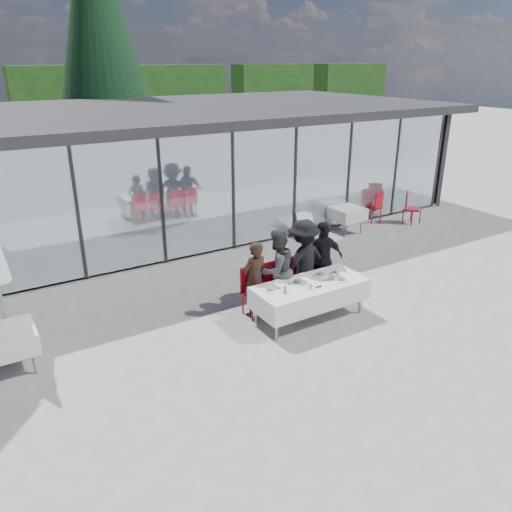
{
  "coord_description": "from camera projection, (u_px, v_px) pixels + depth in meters",
  "views": [
    {
      "loc": [
        -5.0,
        -6.96,
        4.75
      ],
      "look_at": [
        -0.0,
        1.2,
        0.97
      ],
      "focal_mm": 35.0,
      "sensor_mm": 36.0,
      "label": 1
    }
  ],
  "objects": [
    {
      "name": "plate_a",
      "position": [
        270.0,
        289.0,
        9.25
      ],
      "size": [
        0.29,
        0.29,
        0.07
      ],
      "color": "white",
      "rests_on": "dining_table"
    },
    {
      "name": "diner_chair_c",
      "position": [
        300.0,
        276.0,
        10.39
      ],
      "size": [
        0.44,
        0.44,
        0.97
      ],
      "color": "#B80C1A",
      "rests_on": "ground"
    },
    {
      "name": "plate_c",
      "position": [
        320.0,
        274.0,
        9.9
      ],
      "size": [
        0.29,
        0.29,
        0.07
      ],
      "color": "white",
      "rests_on": "dining_table"
    },
    {
      "name": "spare_chair_b",
      "position": [
        376.0,
        205.0,
        15.45
      ],
      "size": [
        0.54,
        0.54,
        0.97
      ],
      "color": "#B80C1A",
      "rests_on": "ground"
    },
    {
      "name": "dining_table",
      "position": [
        310.0,
        293.0,
        9.64
      ],
      "size": [
        2.26,
        0.96,
        0.75
      ],
      "color": "white",
      "rests_on": "ground"
    },
    {
      "name": "diner_chair_b",
      "position": [
        275.0,
        283.0,
        10.08
      ],
      "size": [
        0.44,
        0.44,
        0.97
      ],
      "color": "#B80C1A",
      "rests_on": "ground"
    },
    {
      "name": "diner_d",
      "position": [
        323.0,
        260.0,
        10.48
      ],
      "size": [
        1.06,
        1.06,
        1.65
      ],
      "primitive_type": "imported",
      "rotation": [
        0.0,
        0.0,
        3.05
      ],
      "color": "black",
      "rests_on": "ground"
    },
    {
      "name": "spare_table_left",
      "position": [
        8.0,
        341.0,
        7.98
      ],
      "size": [
        0.86,
        0.86,
        0.74
      ],
      "color": "white",
      "rests_on": "ground"
    },
    {
      "name": "drinking_glasses",
      "position": [
        328.0,
        279.0,
        9.6
      ],
      "size": [
        0.84,
        0.19,
        0.1
      ],
      "color": "silver",
      "rests_on": "dining_table"
    },
    {
      "name": "plate_extra",
      "position": [
        341.0,
        279.0,
        9.68
      ],
      "size": [
        0.29,
        0.29,
        0.07
      ],
      "color": "white",
      "rests_on": "dining_table"
    },
    {
      "name": "diner_chair_d",
      "position": [
        320.0,
        271.0,
        10.64
      ],
      "size": [
        0.44,
        0.44,
        0.97
      ],
      "color": "#B80C1A",
      "rests_on": "ground"
    },
    {
      "name": "conifer_tree",
      "position": [
        98.0,
        23.0,
        18.04
      ],
      "size": [
        4.0,
        4.0,
        10.5
      ],
      "color": "#382316",
      "rests_on": "ground"
    },
    {
      "name": "diner_chair_a",
      "position": [
        253.0,
        289.0,
        9.83
      ],
      "size": [
        0.44,
        0.44,
        0.97
      ],
      "color": "#B80C1A",
      "rests_on": "ground"
    },
    {
      "name": "plate_d",
      "position": [
        337.0,
        272.0,
        10.0
      ],
      "size": [
        0.29,
        0.29,
        0.07
      ],
      "color": "white",
      "rests_on": "dining_table"
    },
    {
      "name": "plate_b",
      "position": [
        298.0,
        282.0,
        9.56
      ],
      "size": [
        0.29,
        0.29,
        0.07
      ],
      "color": "white",
      "rests_on": "dining_table"
    },
    {
      "name": "spare_chair_a",
      "position": [
        410.0,
        206.0,
        15.37
      ],
      "size": [
        0.62,
        0.62,
        0.97
      ],
      "color": "#B80C1A",
      "rests_on": "ground"
    },
    {
      "name": "diner_b",
      "position": [
        277.0,
        270.0,
        9.9
      ],
      "size": [
        0.94,
        0.94,
        1.7
      ],
      "primitive_type": "imported",
      "rotation": [
        0.0,
        0.0,
        3.29
      ],
      "color": "#434343",
      "rests_on": "ground"
    },
    {
      "name": "diner_a",
      "position": [
        255.0,
        279.0,
        9.68
      ],
      "size": [
        0.61,
        0.61,
        1.54
      ],
      "primitive_type": "imported",
      "rotation": [
        0.0,
        0.0,
        3.24
      ],
      "color": "#311F16",
      "rests_on": "ground"
    },
    {
      "name": "lounger",
      "position": [
        314.0,
        230.0,
        14.06
      ],
      "size": [
        0.76,
        1.39,
        0.72
      ],
      "color": "white",
      "rests_on": "ground"
    },
    {
      "name": "ground",
      "position": [
        288.0,
        322.0,
        9.69
      ],
      "size": [
        90.0,
        90.0,
        0.0
      ],
      "primitive_type": "plane",
      "color": "#9D9A95",
      "rests_on": "ground"
    },
    {
      "name": "folded_eyeglasses",
      "position": [
        319.0,
        287.0,
        9.39
      ],
      "size": [
        0.14,
        0.03,
        0.01
      ],
      "primitive_type": "cube",
      "color": "black",
      "rests_on": "dining_table"
    },
    {
      "name": "juice_bottle",
      "position": [
        285.0,
        290.0,
        9.12
      ],
      "size": [
        0.06,
        0.06,
        0.15
      ],
      "primitive_type": "cylinder",
      "color": "#87A846",
      "rests_on": "dining_table"
    },
    {
      "name": "spare_table_right",
      "position": [
        347.0,
        214.0,
        14.52
      ],
      "size": [
        0.86,
        0.86,
        0.74
      ],
      "color": "white",
      "rests_on": "ground"
    },
    {
      "name": "diner_c",
      "position": [
        303.0,
        262.0,
        10.2
      ],
      "size": [
        1.27,
        1.27,
        1.79
      ],
      "primitive_type": "imported",
      "rotation": [
        0.0,
        0.0,
        3.25
      ],
      "color": "black",
      "rests_on": "ground"
    },
    {
      "name": "pavilion",
      "position": [
        197.0,
        144.0,
        16.35
      ],
      "size": [
        14.8,
        8.8,
        3.44
      ],
      "color": "gray",
      "rests_on": "ground"
    }
  ]
}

